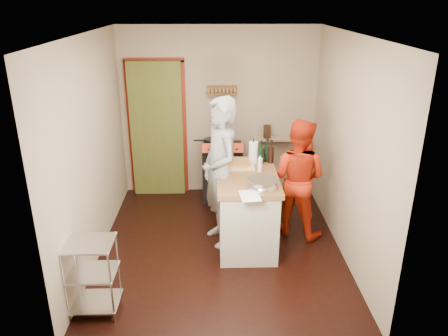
{
  "coord_description": "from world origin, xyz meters",
  "views": [
    {
      "loc": [
        -0.07,
        -4.83,
        2.98
      ],
      "look_at": [
        0.04,
        0.0,
        1.07
      ],
      "focal_mm": 35.0,
      "sensor_mm": 36.0,
      "label": 1
    }
  ],
  "objects_px": {
    "stove": "(222,171)",
    "person_red": "(297,178)",
    "island": "(247,207)",
    "person_stripe": "(220,173)",
    "wire_shelving": "(92,274)"
  },
  "relations": [
    {
      "from": "wire_shelving",
      "to": "person_stripe",
      "type": "xyz_separation_m",
      "value": [
        1.28,
        1.34,
        0.51
      ]
    },
    {
      "from": "stove",
      "to": "wire_shelving",
      "type": "bearing_deg",
      "value": -116.85
    },
    {
      "from": "island",
      "to": "person_red",
      "type": "bearing_deg",
      "value": 20.0
    },
    {
      "from": "person_stripe",
      "to": "person_red",
      "type": "bearing_deg",
      "value": 80.42
    },
    {
      "from": "stove",
      "to": "wire_shelving",
      "type": "relative_size",
      "value": 1.26
    },
    {
      "from": "stove",
      "to": "island",
      "type": "height_order",
      "value": "island"
    },
    {
      "from": "wire_shelving",
      "to": "person_red",
      "type": "relative_size",
      "value": 0.51
    },
    {
      "from": "wire_shelving",
      "to": "island",
      "type": "relative_size",
      "value": 0.56
    },
    {
      "from": "stove",
      "to": "person_red",
      "type": "height_order",
      "value": "person_red"
    },
    {
      "from": "stove",
      "to": "person_red",
      "type": "relative_size",
      "value": 0.64
    },
    {
      "from": "island",
      "to": "person_red",
      "type": "relative_size",
      "value": 0.9
    },
    {
      "from": "island",
      "to": "person_red",
      "type": "xyz_separation_m",
      "value": [
        0.67,
        0.24,
        0.29
      ]
    },
    {
      "from": "person_stripe",
      "to": "person_red",
      "type": "distance_m",
      "value": 1.04
    },
    {
      "from": "stove",
      "to": "person_red",
      "type": "distance_m",
      "value": 1.48
    },
    {
      "from": "stove",
      "to": "island",
      "type": "distance_m",
      "value": 1.35
    }
  ]
}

